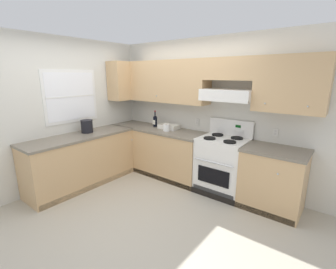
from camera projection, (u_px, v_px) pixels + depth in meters
name	position (u px, v px, depth m)	size (l,w,h in m)	color
ground_plane	(132.00, 207.00, 3.54)	(7.04, 7.04, 0.00)	#B2AA99
wall_back	(209.00, 101.00, 4.11)	(4.68, 0.57, 2.55)	silver
wall_left	(78.00, 107.00, 4.33)	(0.47, 4.00, 2.55)	silver
counter_back_run	(184.00, 157.00, 4.32)	(3.60, 0.65, 0.91)	tan
counter_left_run	(82.00, 160.00, 4.16)	(0.63, 1.91, 0.91)	tan
stove	(222.00, 165.00, 3.88)	(0.76, 0.62, 1.20)	white
wine_bottle	(155.00, 120.00, 4.71)	(0.08, 0.08, 0.32)	black
bowl	(169.00, 127.00, 4.55)	(0.39, 0.23, 0.08)	white
bucket	(87.00, 126.00, 4.23)	(0.22, 0.22, 0.23)	black
paper_towel_roll	(166.00, 128.00, 4.36)	(0.12, 0.12, 0.13)	white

